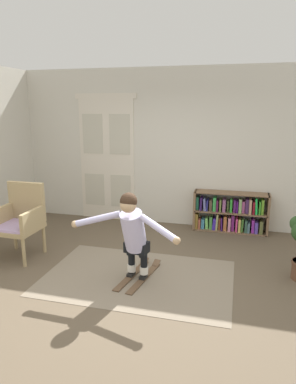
# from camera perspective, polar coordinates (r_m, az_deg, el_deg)

# --- Properties ---
(ground_plane) EXTENTS (7.20, 7.20, 0.00)m
(ground_plane) POSITION_cam_1_polar(r_m,az_deg,el_deg) (4.49, -2.44, -15.45)
(ground_plane) COLOR brown
(back_wall) EXTENTS (6.00, 0.10, 2.90)m
(back_wall) POSITION_cam_1_polar(r_m,az_deg,el_deg) (6.49, 4.22, 7.20)
(back_wall) COLOR beige
(back_wall) RESTS_ON ground
(double_door) EXTENTS (1.22, 0.05, 2.45)m
(double_door) POSITION_cam_1_polar(r_m,az_deg,el_deg) (6.82, -6.78, 5.60)
(double_door) COLOR beige
(double_door) RESTS_ON ground
(rug) EXTENTS (2.46, 1.62, 0.01)m
(rug) POSITION_cam_1_polar(r_m,az_deg,el_deg) (4.71, -1.69, -13.88)
(rug) COLOR gray
(rug) RESTS_ON ground
(bookshelf) EXTENTS (1.32, 0.30, 0.72)m
(bookshelf) POSITION_cam_1_polar(r_m,az_deg,el_deg) (6.41, 13.36, -3.53)
(bookshelf) COLOR brown
(bookshelf) RESTS_ON ground
(wicker_chair) EXTENTS (0.61, 0.61, 1.10)m
(wicker_chair) POSITION_cam_1_polar(r_m,az_deg,el_deg) (5.49, -20.36, -4.14)
(wicker_chair) COLOR tan
(wicker_chair) RESTS_ON ground
(skis_pair) EXTENTS (0.42, 0.96, 0.07)m
(skis_pair) POSITION_cam_1_polar(r_m,az_deg,el_deg) (4.73, -1.52, -13.52)
(skis_pair) COLOR brown
(skis_pair) RESTS_ON rug
(person_skier) EXTENTS (1.42, 0.69, 1.14)m
(person_skier) POSITION_cam_1_polar(r_m,az_deg,el_deg) (4.32, -2.52, -6.27)
(person_skier) COLOR white
(person_skier) RESTS_ON skis_pair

